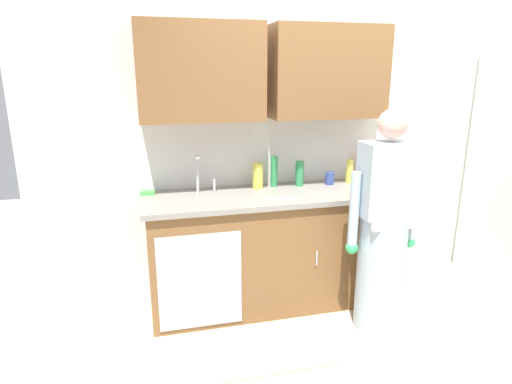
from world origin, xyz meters
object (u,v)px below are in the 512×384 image
(sink, at_px, (205,199))
(bottle_water_tall, at_px, (274,171))
(person_at_sink, at_px, (383,240))
(bottle_cleaner_spray, at_px, (258,176))
(bottle_water_short, at_px, (349,171))
(knife_on_counter, at_px, (280,198))
(sponge, at_px, (147,192))
(cup_by_sink, at_px, (330,178))
(bottle_dish_liquid, at_px, (362,166))
(bottle_soap, at_px, (299,174))

(sink, xyz_separation_m, bottle_water_tall, (0.59, 0.19, 0.14))
(person_at_sink, xyz_separation_m, bottle_cleaner_spray, (-0.75, 0.70, 0.35))
(bottle_water_short, relative_size, knife_on_counter, 0.84)
(bottle_water_short, height_order, sponge, bottle_water_short)
(sink, relative_size, bottle_water_tall, 1.99)
(person_at_sink, bearing_deg, bottle_water_short, 85.40)
(cup_by_sink, bearing_deg, bottle_dish_liquid, 13.13)
(bottle_soap, relative_size, cup_by_sink, 1.98)
(bottle_water_tall, xyz_separation_m, cup_by_sink, (0.47, -0.05, -0.07))
(cup_by_sink, xyz_separation_m, knife_on_counter, (-0.52, -0.30, -0.05))
(cup_by_sink, bearing_deg, bottle_water_tall, 173.81)
(bottle_water_tall, height_order, sponge, bottle_water_tall)
(person_at_sink, height_order, bottle_water_short, person_at_sink)
(bottle_water_short, height_order, bottle_cleaner_spray, bottle_cleaner_spray)
(person_at_sink, distance_m, bottle_water_tall, 1.02)
(bottle_water_tall, distance_m, cup_by_sink, 0.48)
(person_at_sink, xyz_separation_m, cup_by_sink, (-0.13, 0.69, 0.30))
(cup_by_sink, bearing_deg, sink, -172.65)
(bottle_dish_liquid, xyz_separation_m, knife_on_counter, (-0.86, -0.38, -0.13))
(person_at_sink, distance_m, bottle_dish_liquid, 0.88)
(bottle_soap, bearing_deg, bottle_water_short, -0.30)
(sink, relative_size, knife_on_counter, 2.08)
(sink, height_order, bottle_water_short, sink)
(bottle_cleaner_spray, height_order, knife_on_counter, bottle_cleaner_spray)
(bottle_soap, bearing_deg, bottle_dish_liquid, 5.88)
(bottle_water_tall, distance_m, knife_on_counter, 0.38)
(knife_on_counter, height_order, sponge, sponge)
(bottle_soap, xyz_separation_m, bottle_dish_liquid, (0.60, 0.06, 0.02))
(person_at_sink, distance_m, bottle_water_short, 0.79)
(bottle_water_tall, xyz_separation_m, bottle_cleaner_spray, (-0.15, -0.04, -0.02))
(person_at_sink, height_order, knife_on_counter, person_at_sink)
(bottle_dish_liquid, height_order, cup_by_sink, bottle_dish_liquid)
(cup_by_sink, bearing_deg, person_at_sink, -79.44)
(bottle_water_short, xyz_separation_m, knife_on_counter, (-0.71, -0.32, -0.10))
(bottle_dish_liquid, distance_m, cup_by_sink, 0.35)
(person_at_sink, distance_m, bottle_cleaner_spray, 1.08)
(person_at_sink, bearing_deg, bottle_water_tall, 129.06)
(bottle_water_tall, height_order, bottle_dish_liquid, bottle_dish_liquid)
(bottle_water_tall, relative_size, cup_by_sink, 2.39)
(person_at_sink, distance_m, bottle_soap, 0.88)
(bottle_water_short, height_order, bottle_dish_liquid, bottle_dish_liquid)
(bottle_water_short, bearing_deg, bottle_dish_liquid, 23.02)
(bottle_dish_liquid, height_order, knife_on_counter, bottle_dish_liquid)
(bottle_dish_liquid, relative_size, sponge, 2.33)
(bottle_soap, distance_m, bottle_cleaner_spray, 0.36)
(sink, height_order, knife_on_counter, sink)
(sink, relative_size, bottle_dish_liquid, 1.95)
(person_at_sink, height_order, sponge, person_at_sink)
(bottle_cleaner_spray, bearing_deg, person_at_sink, -43.32)
(person_at_sink, height_order, bottle_water_tall, person_at_sink)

